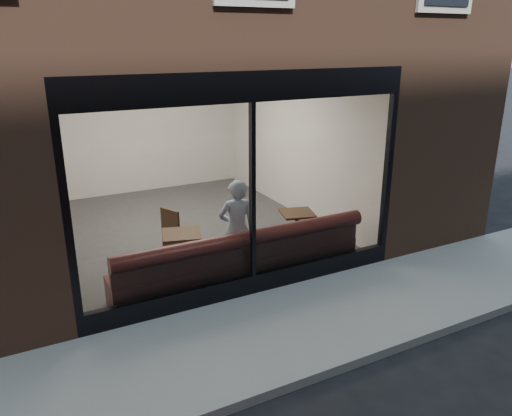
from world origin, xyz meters
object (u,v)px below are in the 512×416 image
banquette (241,269)px  cafe_chair_left (163,253)px  person (237,229)px  cafe_table_left (182,234)px  cafe_table_right (297,213)px

banquette → cafe_chair_left: banquette is taller
person → cafe_table_left: person is taller
cafe_table_right → cafe_chair_left: bearing=166.2°
cafe_chair_left → banquette: bearing=104.6°
person → cafe_table_right: person is taller
banquette → cafe_table_right: bearing=22.0°
cafe_chair_left → cafe_table_right: bearing=142.1°
banquette → cafe_table_left: bearing=143.2°
person → cafe_chair_left: 1.40m
cafe_chair_left → person: bearing=112.8°
cafe_table_left → cafe_table_right: cafe_table_left is taller
banquette → cafe_table_left: size_ratio=6.88×
banquette → cafe_table_left: (-0.74, 0.55, 0.52)m
person → cafe_table_left: bearing=-10.9°
person → cafe_chair_left: bearing=-31.6°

